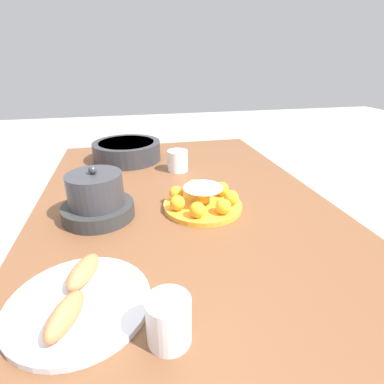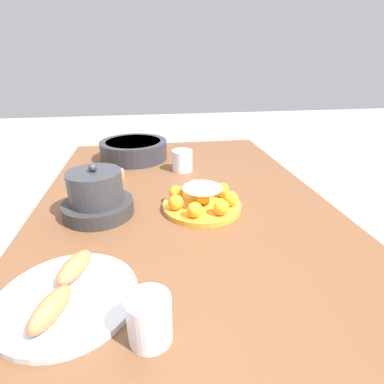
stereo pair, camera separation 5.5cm
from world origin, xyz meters
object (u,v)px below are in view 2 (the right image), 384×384
Objects in this scene: serving_bowl at (134,149)px; warming_pot at (97,196)px; seafood_platter at (67,295)px; cup_far at (149,319)px; cup_near at (182,161)px; sauce_bowl at (112,174)px; cake_plate at (202,200)px; dining_table at (183,222)px.

warming_pot is at bearing 169.83° from serving_bowl.
warming_pot is at bearing -2.66° from seafood_platter.
cup_far is at bearing -162.88° from warming_pot.
warming_pot is (-0.34, 0.30, 0.02)m from cup_near.
cup_far reaches higher than cup_near.
warming_pot reaches higher than sauce_bowl.
seafood_platter is 1.30× the size of warming_pot.
cake_plate is 0.81× the size of serving_bowl.
dining_table is 0.32m from warming_pot.
cup_far is at bearing 169.22° from cup_near.
seafood_platter is at bearing 136.01° from cake_plate.
seafood_platter is 0.20m from cup_far.
sauce_bowl is 0.47× the size of warming_pot.
seafood_platter is at bearing 155.75° from cup_near.
seafood_platter is 3.16× the size of cup_near.
seafood_platter is (-0.67, 0.03, 0.00)m from sauce_bowl.
cup_near reaches higher than cake_plate.
dining_table is at bearing 31.58° from cake_plate.
dining_table is 0.37m from sauce_bowl.
cake_plate is (-0.08, -0.05, 0.12)m from dining_table.
cake_plate is 0.48m from seafood_platter.
warming_pot reaches higher than cake_plate.
cake_plate is at bearing -157.76° from serving_bowl.
serving_bowl reaches higher than sauce_bowl.
dining_table is at bearing -132.89° from sauce_bowl.
warming_pot is (0.01, 0.32, 0.03)m from cake_plate.
cup_far is at bearing -124.63° from seafood_platter.
serving_bowl is at bearing 2.79° from cup_far.
cup_near is at bearing -41.06° from warming_pot.
serving_bowl is 1.11× the size of seafood_platter.
serving_bowl is 0.90m from seafood_platter.
serving_bowl is (0.54, 0.22, 0.02)m from cake_plate.
dining_table is at bearing -74.87° from warming_pot.
dining_table is 0.53m from seafood_platter.
seafood_platter is (-0.35, 0.33, -0.01)m from cake_plate.
sauce_bowl is 1.15× the size of cup_near.
sauce_bowl is 0.29m from cup_near.
cup_far is (-0.46, 0.17, 0.02)m from cake_plate.
serving_bowl reaches higher than dining_table.
sauce_bowl is (0.24, 0.26, 0.11)m from dining_table.
warming_pot is at bearing 178.02° from sauce_bowl.
cup_far is at bearing -177.21° from serving_bowl.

